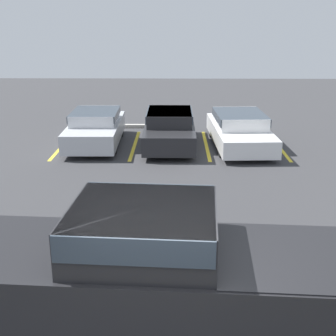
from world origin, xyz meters
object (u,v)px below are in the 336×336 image
parked_sedan_c (240,129)px  wheel_stop_curb (124,126)px  parked_sedan_a (96,127)px  parked_sedan_b (170,127)px  pickup_truck (164,268)px

parked_sedan_c → wheel_stop_curb: bearing=-125.1°
parked_sedan_a → parked_sedan_c: (5.18, -0.11, -0.02)m
parked_sedan_b → pickup_truck: bearing=0.1°
parked_sedan_a → pickup_truck: bearing=13.6°
pickup_truck → parked_sedan_b: (-0.05, 10.30, -0.27)m
parked_sedan_a → wheel_stop_curb: (0.74, 2.70, -0.58)m
pickup_truck → wheel_stop_curb: bearing=102.2°
parked_sedan_a → parked_sedan_b: (2.68, -0.09, 0.02)m
pickup_truck → wheel_stop_curb: pickup_truck is taller
parked_sedan_b → wheel_stop_curb: size_ratio=2.40×
pickup_truck → parked_sedan_b: size_ratio=1.39×
parked_sedan_a → parked_sedan_c: parked_sedan_a is taller
pickup_truck → parked_sedan_a: bearing=108.3°
parked_sedan_b → parked_sedan_c: parked_sedan_b is taller
parked_sedan_a → parked_sedan_b: 2.68m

